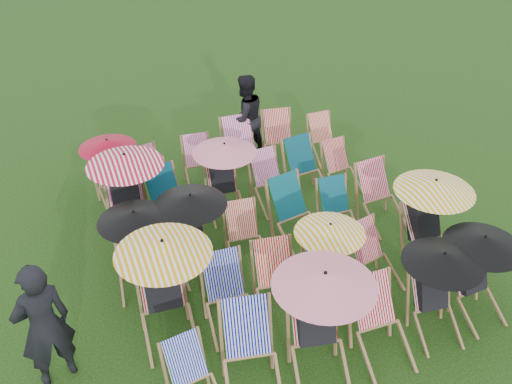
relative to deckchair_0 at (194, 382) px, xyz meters
name	(u,v)px	position (x,y,z in m)	size (l,w,h in m)	color
ground	(271,251)	(1.90, 2.20, -0.41)	(100.00, 100.00, 0.00)	black
deckchair_0	(194,382)	(0.00, 0.00, 0.00)	(0.65, 0.83, 0.83)	#946B45
deckchair_1	(251,357)	(0.69, 0.01, 0.10)	(0.86, 1.06, 1.03)	#946B45
deckchair_2	(320,323)	(1.55, -0.03, 0.36)	(1.23, 1.31, 1.46)	#946B45
deckchair_3	(382,325)	(2.38, -0.13, 0.08)	(0.68, 0.93, 0.98)	#946B45
deckchair_4	(438,293)	(3.24, -0.03, 0.23)	(1.03, 1.09, 1.22)	#946B45
deckchair_5	(479,275)	(3.95, 0.03, 0.23)	(1.03, 1.09, 1.22)	#946B45
deckchair_6	(165,289)	(0.00, 1.21, 0.35)	(1.22, 1.28, 1.45)	#946B45
deckchair_7	(228,298)	(0.79, 1.05, 0.06)	(0.68, 0.91, 0.94)	#946B45
deckchair_8	(278,284)	(1.49, 1.04, 0.06)	(0.74, 0.94, 0.94)	#946B45
deckchair_9	(329,260)	(2.28, 1.08, 0.20)	(0.98, 1.06, 1.16)	#946B45
deckchair_10	(375,258)	(3.01, 1.02, 0.03)	(0.74, 0.91, 0.89)	#946B45
deckchair_11	(431,221)	(4.01, 1.16, 0.31)	(1.16, 1.26, 1.38)	#946B45
deckchair_12	(136,249)	(-0.15, 2.28, 0.23)	(1.03, 1.09, 1.22)	#946B45
deckchair_13	(193,232)	(0.69, 2.32, 0.25)	(1.05, 1.12, 1.25)	#946B45
deckchair_14	(245,237)	(1.46, 2.20, 0.01)	(0.64, 0.84, 0.85)	#946B45
deckchair_15	(297,215)	(2.37, 2.31, 0.09)	(0.82, 1.03, 1.01)	#946B45
deckchair_16	(339,211)	(3.08, 2.24, 0.02)	(0.63, 0.83, 0.86)	#946B45
deckchair_17	(382,197)	(3.89, 2.26, 0.07)	(0.71, 0.94, 0.97)	#946B45
deckchair_18	(127,195)	(-0.02, 3.47, 0.34)	(1.20, 1.26, 1.42)	#946B45
deckchair_19	(170,202)	(0.63, 3.43, 0.06)	(0.77, 0.97, 0.95)	#946B45
deckchair_20	(224,178)	(1.60, 3.50, 0.25)	(1.06, 1.12, 1.26)	#946B45
deckchair_21	(271,182)	(2.40, 3.40, 0.04)	(0.65, 0.87, 0.90)	#946B45
deckchair_22	(307,171)	(3.11, 3.44, 0.07)	(0.73, 0.95, 0.97)	#946B45
deckchair_23	(342,168)	(3.78, 3.39, 0.00)	(0.62, 0.81, 0.83)	#946B45
deckchair_24	(111,170)	(-0.10, 4.54, 0.20)	(0.97, 1.05, 1.15)	#946B45
deckchair_25	(152,174)	(0.58, 4.48, -0.01)	(0.67, 0.83, 0.81)	#946B45
deckchair_26	(199,164)	(1.45, 4.47, 0.01)	(0.64, 0.83, 0.85)	#946B45
deckchair_27	(243,151)	(2.30, 4.47, 0.10)	(0.73, 0.98, 1.03)	#946B45
deckchair_28	(280,141)	(3.11, 4.61, 0.06)	(0.77, 0.97, 0.96)	#946B45
deckchair_29	(325,139)	(4.00, 4.46, 0.00)	(0.56, 0.77, 0.82)	#946B45
person_left	(44,325)	(-1.45, 1.03, 0.47)	(0.65, 0.43, 1.78)	black
person_rear	(245,118)	(2.57, 5.08, 0.44)	(0.83, 0.65, 1.71)	black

